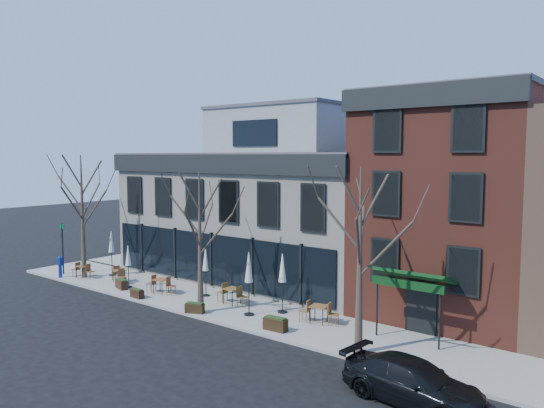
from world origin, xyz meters
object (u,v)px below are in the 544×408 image
Objects in this scene: parked_sedan at (414,382)px; umbrella_0 at (111,244)px; call_box at (60,266)px; cafe_set_0 at (83,270)px.

umbrella_0 is at bearing 84.44° from parked_sedan.
parked_sedan is 23.40m from umbrella_0.
parked_sedan is 25.13m from call_box.
call_box is at bearing -131.37° from umbrella_0.
umbrella_0 reaches higher than cafe_set_0.
umbrella_0 is at bearing 57.42° from cafe_set_0.
umbrella_0 is (2.14, 2.43, 1.33)m from call_box.
parked_sedan is at bearing -4.88° from call_box.
call_box is 0.79× the size of cafe_set_0.
parked_sedan is at bearing -11.28° from umbrella_0.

